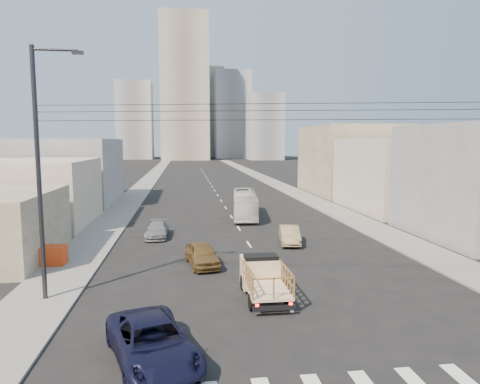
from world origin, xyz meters
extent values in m
plane|color=black|center=(0.00, 0.00, 0.00)|extent=(420.00, 420.00, 0.00)
cube|color=gray|center=(-11.75, 70.00, 0.06)|extent=(3.50, 180.00, 0.12)
cube|color=gray|center=(11.75, 70.00, 0.06)|extent=(3.50, 180.00, 0.12)
cube|color=silver|center=(0.00, 2.00, 0.01)|extent=(0.15, 2.00, 0.01)
cube|color=silver|center=(0.00, 8.00, 0.01)|extent=(0.15, 2.00, 0.01)
cube|color=silver|center=(0.00, 14.00, 0.01)|extent=(0.15, 2.00, 0.01)
cube|color=silver|center=(0.00, 20.00, 0.01)|extent=(0.15, 2.00, 0.01)
cube|color=silver|center=(0.00, 26.00, 0.01)|extent=(0.15, 2.00, 0.01)
cube|color=silver|center=(0.00, 32.00, 0.01)|extent=(0.15, 2.00, 0.01)
cube|color=silver|center=(0.00, 38.00, 0.01)|extent=(0.15, 2.00, 0.01)
cube|color=silver|center=(0.00, 44.00, 0.01)|extent=(0.15, 2.00, 0.01)
cube|color=silver|center=(0.00, 50.00, 0.01)|extent=(0.15, 2.00, 0.01)
cube|color=silver|center=(0.00, 56.00, 0.01)|extent=(0.15, 2.00, 0.01)
cube|color=silver|center=(0.00, 62.00, 0.01)|extent=(0.15, 2.00, 0.01)
cube|color=silver|center=(0.00, 68.00, 0.01)|extent=(0.15, 2.00, 0.01)
cube|color=silver|center=(0.00, 74.00, 0.01)|extent=(0.15, 2.00, 0.01)
cube|color=silver|center=(0.00, 80.00, 0.01)|extent=(0.15, 2.00, 0.01)
cube|color=silver|center=(0.00, 86.00, 0.01)|extent=(0.15, 2.00, 0.01)
cube|color=silver|center=(0.00, 92.00, 0.01)|extent=(0.15, 2.00, 0.01)
cube|color=silver|center=(0.00, 98.00, 0.01)|extent=(0.15, 2.00, 0.01)
cube|color=silver|center=(0.00, 104.00, 0.01)|extent=(0.15, 2.00, 0.01)
cube|color=beige|center=(-0.93, 2.20, 0.70)|extent=(1.90, 3.00, 0.12)
cube|color=beige|center=(-0.93, 4.20, 0.95)|extent=(1.90, 1.60, 1.50)
cube|color=black|center=(-0.93, 3.95, 1.55)|extent=(1.70, 0.90, 0.70)
cube|color=#2D2D33|center=(-0.93, 0.65, 0.40)|extent=(1.90, 0.12, 0.22)
cube|color=#FF0C0C|center=(-1.68, 0.65, 0.55)|extent=(0.15, 0.05, 0.12)
cube|color=#FF0C0C|center=(-0.18, 0.65, 0.55)|extent=(0.15, 0.05, 0.12)
cylinder|color=black|center=(-1.78, 4.30, 0.38)|extent=(0.25, 0.76, 0.76)
cylinder|color=black|center=(-0.08, 4.30, 0.38)|extent=(0.25, 0.76, 0.76)
cylinder|color=black|center=(-1.78, 1.50, 0.38)|extent=(0.25, 0.76, 0.76)
cylinder|color=black|center=(-0.08, 1.50, 0.38)|extent=(0.25, 0.76, 0.76)
imported|color=black|center=(-5.92, -2.68, 0.75)|extent=(4.05, 5.93, 1.51)
imported|color=silver|center=(1.35, 25.57, 1.34)|extent=(3.35, 9.80, 2.67)
imported|color=brown|center=(-3.72, 8.94, 0.71)|extent=(2.36, 4.39, 1.42)
imported|color=#8F7C53|center=(3.08, 13.89, 0.66)|extent=(2.01, 4.19, 1.32)
imported|color=gray|center=(-6.97, 17.30, 0.60)|extent=(1.79, 4.17, 1.20)
cylinder|color=#2D2D33|center=(-11.50, 4.00, 6.00)|extent=(0.22, 0.22, 12.00)
cylinder|color=#2D2D33|center=(-10.50, 4.00, 11.80)|extent=(2.00, 0.12, 0.12)
cube|color=#2D2D33|center=(-9.50, 4.00, 11.70)|extent=(0.50, 0.25, 0.15)
cylinder|color=black|center=(0.00, 1.50, 9.30)|extent=(23.01, 5.02, 0.02)
cylinder|color=black|center=(0.00, 1.50, 9.00)|extent=(23.01, 5.02, 0.02)
cylinder|color=black|center=(0.00, 1.50, 8.60)|extent=(23.01, 5.02, 0.02)
cube|color=red|center=(-13.00, 10.02, 0.31)|extent=(1.80, 1.20, 0.38)
cube|color=red|center=(-13.00, 10.02, 0.69)|extent=(1.80, 1.20, 0.38)
cube|color=red|center=(-13.00, 10.02, 1.07)|extent=(1.80, 1.20, 0.38)
cube|color=#BBAD96|center=(19.50, 28.00, 4.00)|extent=(11.00, 14.00, 8.00)
cube|color=gray|center=(20.00, 44.00, 5.00)|extent=(12.00, 16.00, 10.00)
cube|color=#BBAD96|center=(-19.00, 24.00, 3.00)|extent=(11.00, 12.00, 6.00)
cube|color=gray|center=(-19.50, 39.00, 4.00)|extent=(12.00, 16.00, 8.00)
cube|color=gray|center=(-4.00, 170.00, 30.00)|extent=(20.00, 20.00, 60.00)
cube|color=gray|center=(18.00, 185.00, 20.00)|extent=(16.00, 16.00, 40.00)
cube|color=gray|center=(-26.00, 180.00, 17.00)|extent=(15.00, 15.00, 34.00)
cube|color=gray|center=(6.00, 200.00, 22.00)|extent=(18.00, 18.00, 44.00)
cube|color=gray|center=(30.00, 165.00, 14.00)|extent=(14.00, 14.00, 28.00)
camera|label=1|loc=(-4.75, -16.99, 7.64)|focal=32.00mm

